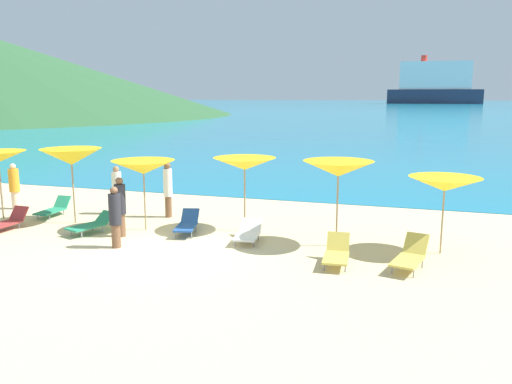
% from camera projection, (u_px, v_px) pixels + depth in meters
% --- Properties ---
extents(ground_plane, '(50.00, 100.00, 0.30)m').
position_uv_depth(ground_plane, '(267.00, 190.00, 23.18)').
color(ground_plane, beige).
extents(ocean_water, '(650.00, 440.00, 0.02)m').
position_uv_depth(ocean_water, '(408.00, 105.00, 226.69)').
color(ocean_water, teal).
rests_on(ocean_water, ground_plane).
extents(umbrella_1, '(1.96, 1.96, 2.39)m').
position_uv_depth(umbrella_1, '(71.00, 157.00, 16.24)').
color(umbrella_1, '#9E7F59').
rests_on(umbrella_1, ground_plane).
extents(umbrella_2, '(1.92, 1.92, 2.13)m').
position_uv_depth(umbrella_2, '(143.00, 167.00, 15.42)').
color(umbrella_2, '#9E7F59').
rests_on(umbrella_2, ground_plane).
extents(umbrella_3, '(1.94, 1.94, 2.22)m').
position_uv_depth(umbrella_3, '(245.00, 164.00, 15.32)').
color(umbrella_3, '#9E7F59').
rests_on(umbrella_3, ground_plane).
extents(umbrella_4, '(2.05, 2.05, 2.32)m').
position_uv_depth(umbrella_4, '(338.00, 169.00, 13.70)').
color(umbrella_4, '#9E7F59').
rests_on(umbrella_4, ground_plane).
extents(umbrella_5, '(1.83, 1.83, 2.00)m').
position_uv_depth(umbrella_5, '(445.00, 184.00, 13.09)').
color(umbrella_5, '#9E7F59').
rests_on(umbrella_5, ground_plane).
extents(lounge_chair_0, '(0.58, 1.45, 0.58)m').
position_uv_depth(lounge_chair_0, '(54.00, 209.00, 17.57)').
color(lounge_chair_0, '#268C66').
rests_on(lounge_chair_0, ground_plane).
extents(lounge_chair_1, '(0.78, 1.49, 0.52)m').
position_uv_depth(lounge_chair_1, '(248.00, 233.00, 14.47)').
color(lounge_chair_1, white).
rests_on(lounge_chair_1, ground_plane).
extents(lounge_chair_2, '(0.61, 1.46, 0.61)m').
position_uv_depth(lounge_chair_2, '(7.00, 221.00, 15.74)').
color(lounge_chair_2, '#A53333').
rests_on(lounge_chair_2, ground_plane).
extents(lounge_chair_3, '(0.66, 1.33, 0.67)m').
position_uv_depth(lounge_chair_3, '(337.00, 253.00, 12.49)').
color(lounge_chair_3, '#D8BF4C').
rests_on(lounge_chair_3, ground_plane).
extents(lounge_chair_4, '(0.89, 1.59, 0.71)m').
position_uv_depth(lounge_chair_4, '(410.00, 255.00, 12.19)').
color(lounge_chair_4, '#D8BF4C').
rests_on(lounge_chair_4, ground_plane).
extents(lounge_chair_5, '(0.89, 1.60, 0.61)m').
position_uv_depth(lounge_chair_5, '(187.00, 224.00, 15.32)').
color(lounge_chair_5, '#1E478C').
rests_on(lounge_chair_5, ground_plane).
extents(lounge_chair_6, '(0.99, 1.55, 0.55)m').
position_uv_depth(lounge_chair_6, '(91.00, 224.00, 15.37)').
color(lounge_chair_6, '#268C66').
rests_on(lounge_chair_6, ground_plane).
extents(beachgoer_0, '(0.30, 0.30, 1.85)m').
position_uv_depth(beachgoer_0, '(168.00, 188.00, 17.25)').
color(beachgoer_0, brown).
rests_on(beachgoer_0, ground_plane).
extents(beachgoer_1, '(0.32, 0.32, 1.66)m').
position_uv_depth(beachgoer_1, '(115.00, 216.00, 13.78)').
color(beachgoer_1, brown).
rests_on(beachgoer_1, ground_plane).
extents(beachgoer_2, '(0.33, 0.33, 1.66)m').
position_uv_depth(beachgoer_2, '(117.00, 189.00, 17.74)').
color(beachgoer_2, '#A3704C').
rests_on(beachgoer_2, ground_plane).
extents(beachgoer_3, '(0.32, 0.32, 1.73)m').
position_uv_depth(beachgoer_3, '(120.00, 205.00, 14.86)').
color(beachgoer_3, brown).
rests_on(beachgoer_3, ground_plane).
extents(beachgoer_4, '(0.35, 0.35, 1.64)m').
position_uv_depth(beachgoer_4, '(14.00, 185.00, 18.54)').
color(beachgoer_4, beige).
rests_on(beachgoer_4, ground_plane).
extents(cruise_ship, '(45.04, 9.60, 23.42)m').
position_uv_depth(cruise_ship, '(434.00, 85.00, 256.24)').
color(cruise_ship, '#262D47').
rests_on(cruise_ship, ocean_water).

